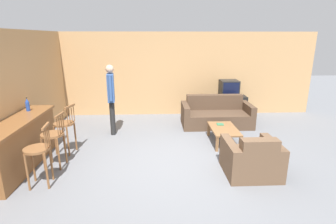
{
  "coord_description": "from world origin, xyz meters",
  "views": [
    {
      "loc": [
        -0.33,
        -4.73,
        2.44
      ],
      "look_at": [
        -0.08,
        0.81,
        0.85
      ],
      "focal_mm": 28.0,
      "sensor_mm": 36.0,
      "label": 1
    }
  ],
  "objects_px": {
    "bar_chair_near": "(39,153)",
    "bottle": "(27,105)",
    "book_on_table": "(220,124)",
    "person_by_window": "(111,95)",
    "bar_chair_mid": "(54,138)",
    "armchair_near": "(251,160)",
    "coffee_table": "(224,130)",
    "bar_chair_far": "(65,127)",
    "couch_far": "(216,115)",
    "tv_unit": "(228,106)",
    "tv": "(229,88)"
  },
  "relations": [
    {
      "from": "bar_chair_far",
      "to": "tv_unit",
      "type": "relative_size",
      "value": 0.95
    },
    {
      "from": "bar_chair_mid",
      "to": "armchair_near",
      "type": "relative_size",
      "value": 1.13
    },
    {
      "from": "bar_chair_mid",
      "to": "tv_unit",
      "type": "relative_size",
      "value": 0.95
    },
    {
      "from": "bar_chair_mid",
      "to": "bottle",
      "type": "relative_size",
      "value": 3.75
    },
    {
      "from": "couch_far",
      "to": "person_by_window",
      "type": "xyz_separation_m",
      "value": [
        -2.84,
        -0.56,
        0.74
      ]
    },
    {
      "from": "bottle",
      "to": "person_by_window",
      "type": "bearing_deg",
      "value": 36.22
    },
    {
      "from": "bar_chair_mid",
      "to": "coffee_table",
      "type": "relative_size",
      "value": 1.04
    },
    {
      "from": "bar_chair_near",
      "to": "bottle",
      "type": "bearing_deg",
      "value": 118.45
    },
    {
      "from": "coffee_table",
      "to": "bottle",
      "type": "xyz_separation_m",
      "value": [
        -4.27,
        -0.37,
        0.76
      ]
    },
    {
      "from": "bar_chair_mid",
      "to": "tv",
      "type": "bearing_deg",
      "value": 37.49
    },
    {
      "from": "couch_far",
      "to": "armchair_near",
      "type": "height_order",
      "value": "couch_far"
    },
    {
      "from": "coffee_table",
      "to": "tv",
      "type": "height_order",
      "value": "tv"
    },
    {
      "from": "bar_chair_near",
      "to": "bar_chair_mid",
      "type": "distance_m",
      "value": 0.67
    },
    {
      "from": "tv_unit",
      "to": "book_on_table",
      "type": "xyz_separation_m",
      "value": [
        -0.72,
        -1.97,
        0.06
      ]
    },
    {
      "from": "book_on_table",
      "to": "bar_chair_near",
      "type": "bearing_deg",
      "value": -151.0
    },
    {
      "from": "armchair_near",
      "to": "bottle",
      "type": "relative_size",
      "value": 3.31
    },
    {
      "from": "bar_chair_mid",
      "to": "bottle",
      "type": "distance_m",
      "value": 1.09
    },
    {
      "from": "tv",
      "to": "person_by_window",
      "type": "bearing_deg",
      "value": -156.67
    },
    {
      "from": "book_on_table",
      "to": "bar_chair_mid",
      "type": "bearing_deg",
      "value": -159.95
    },
    {
      "from": "armchair_near",
      "to": "tv_unit",
      "type": "relative_size",
      "value": 0.84
    },
    {
      "from": "tv_unit",
      "to": "book_on_table",
      "type": "relative_size",
      "value": 6.6
    },
    {
      "from": "bar_chair_far",
      "to": "person_by_window",
      "type": "relative_size",
      "value": 0.6
    },
    {
      "from": "person_by_window",
      "to": "couch_far",
      "type": "bearing_deg",
      "value": 11.1
    },
    {
      "from": "person_by_window",
      "to": "bar_chair_mid",
      "type": "bearing_deg",
      "value": -114.85
    },
    {
      "from": "bar_chair_mid",
      "to": "coffee_table",
      "type": "bearing_deg",
      "value": 16.15
    },
    {
      "from": "bar_chair_far",
      "to": "couch_far",
      "type": "distance_m",
      "value": 4.04
    },
    {
      "from": "bar_chair_far",
      "to": "coffee_table",
      "type": "distance_m",
      "value": 3.58
    },
    {
      "from": "bar_chair_far",
      "to": "bottle",
      "type": "xyz_separation_m",
      "value": [
        -0.72,
        0.01,
        0.49
      ]
    },
    {
      "from": "bar_chair_near",
      "to": "armchair_near",
      "type": "relative_size",
      "value": 1.13
    },
    {
      "from": "person_by_window",
      "to": "bar_chair_near",
      "type": "bearing_deg",
      "value": -108.62
    },
    {
      "from": "bar_chair_near",
      "to": "person_by_window",
      "type": "xyz_separation_m",
      "value": [
        0.82,
        2.45,
        0.44
      ]
    },
    {
      "from": "book_on_table",
      "to": "person_by_window",
      "type": "height_order",
      "value": "person_by_window"
    },
    {
      "from": "bar_chair_far",
      "to": "coffee_table",
      "type": "bearing_deg",
      "value": 6.12
    },
    {
      "from": "couch_far",
      "to": "coffee_table",
      "type": "bearing_deg",
      "value": -94.8
    },
    {
      "from": "bar_chair_far",
      "to": "bar_chair_near",
      "type": "bearing_deg",
      "value": -89.99
    },
    {
      "from": "tv_unit",
      "to": "tv",
      "type": "distance_m",
      "value": 0.57
    },
    {
      "from": "tv_unit",
      "to": "bottle",
      "type": "height_order",
      "value": "bottle"
    },
    {
      "from": "book_on_table",
      "to": "tv",
      "type": "bearing_deg",
      "value": 69.83
    },
    {
      "from": "armchair_near",
      "to": "book_on_table",
      "type": "bearing_deg",
      "value": 95.36
    },
    {
      "from": "armchair_near",
      "to": "bottle",
      "type": "xyz_separation_m",
      "value": [
        -4.4,
        1.12,
        0.79
      ]
    },
    {
      "from": "bar_chair_far",
      "to": "tv",
      "type": "xyz_separation_m",
      "value": [
        4.24,
        2.61,
        0.3
      ]
    },
    {
      "from": "bar_chair_far",
      "to": "couch_far",
      "type": "relative_size",
      "value": 0.55
    },
    {
      "from": "book_on_table",
      "to": "person_by_window",
      "type": "relative_size",
      "value": 0.1
    },
    {
      "from": "tv_unit",
      "to": "person_by_window",
      "type": "bearing_deg",
      "value": -156.63
    },
    {
      "from": "tv",
      "to": "book_on_table",
      "type": "xyz_separation_m",
      "value": [
        -0.72,
        -1.97,
        -0.51
      ]
    },
    {
      "from": "couch_far",
      "to": "armchair_near",
      "type": "relative_size",
      "value": 2.05
    },
    {
      "from": "armchair_near",
      "to": "tv",
      "type": "distance_m",
      "value": 3.81
    },
    {
      "from": "tv",
      "to": "person_by_window",
      "type": "relative_size",
      "value": 0.31
    },
    {
      "from": "bar_chair_mid",
      "to": "tv",
      "type": "xyz_separation_m",
      "value": [
        4.24,
        3.26,
        0.3
      ]
    },
    {
      "from": "tv_unit",
      "to": "bottle",
      "type": "distance_m",
      "value": 5.65
    }
  ]
}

